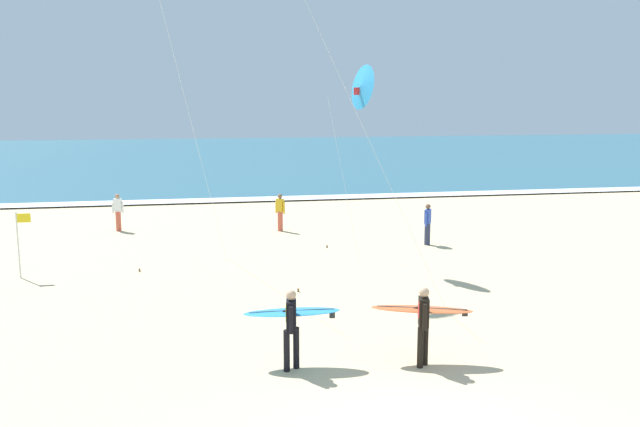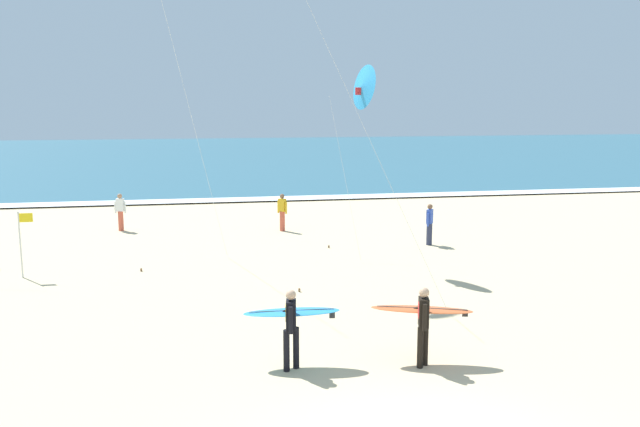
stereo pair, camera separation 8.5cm
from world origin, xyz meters
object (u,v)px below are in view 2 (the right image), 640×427
(surfer_trailing, at_px, (423,316))
(kite_delta_cobalt_high, at_px, (363,87))
(bystander_blue_top, at_px, (430,224))
(bystander_yellow_top, at_px, (282,212))
(lifeguard_flag, at_px, (22,238))
(surfer_lead, at_px, (291,318))
(bystander_white_top, at_px, (120,212))

(surfer_trailing, distance_m, kite_delta_cobalt_high, 10.09)
(bystander_blue_top, xyz_separation_m, bystander_yellow_top, (-5.20, 3.78, 0.00))
(lifeguard_flag, bearing_deg, surfer_lead, -49.56)
(lifeguard_flag, bearing_deg, bystander_blue_top, 9.22)
(kite_delta_cobalt_high, height_order, bystander_white_top, kite_delta_cobalt_high)
(bystander_blue_top, distance_m, lifeguard_flag, 14.29)
(surfer_lead, relative_size, bystander_yellow_top, 1.32)
(surfer_lead, xyz_separation_m, kite_delta_cobalt_high, (3.55, 8.48, 4.85))
(kite_delta_cobalt_high, bearing_deg, bystander_white_top, 139.55)
(surfer_lead, xyz_separation_m, bystander_white_top, (-5.13, 15.87, -0.23))
(surfer_lead, distance_m, lifeguard_flag, 11.22)
(bystander_blue_top, xyz_separation_m, lifeguard_flag, (-14.10, -2.29, 0.45))
(kite_delta_cobalt_high, bearing_deg, lifeguard_flag, 179.66)
(bystander_yellow_top, height_order, lifeguard_flag, lifeguard_flag)
(bystander_blue_top, distance_m, bystander_yellow_top, 6.42)
(kite_delta_cobalt_high, xyz_separation_m, bystander_white_top, (-8.68, 7.40, -5.09))
(surfer_trailing, bearing_deg, bystander_yellow_top, 94.25)
(kite_delta_cobalt_high, bearing_deg, surfer_trailing, -95.32)
(lifeguard_flag, bearing_deg, bystander_yellow_top, 34.28)
(lifeguard_flag, bearing_deg, surfer_trailing, -41.53)
(surfer_trailing, height_order, bystander_yellow_top, surfer_trailing)
(surfer_lead, relative_size, lifeguard_flag, 1.00)
(kite_delta_cobalt_high, relative_size, bystander_white_top, 4.19)
(surfer_lead, height_order, bystander_blue_top, surfer_lead)
(bystander_yellow_top, relative_size, lifeguard_flag, 0.76)
(bystander_yellow_top, xyz_separation_m, lifeguard_flag, (-8.90, -6.07, 0.45))
(bystander_white_top, distance_m, bystander_yellow_top, 6.86)
(bystander_blue_top, bearing_deg, surfer_lead, -122.20)
(bystander_yellow_top, bearing_deg, lifeguard_flag, -145.72)
(surfer_lead, xyz_separation_m, bystander_blue_top, (6.82, 10.83, -0.23))
(surfer_trailing, distance_m, lifeguard_flag, 13.37)
(surfer_trailing, xyz_separation_m, bystander_blue_top, (4.09, 11.15, -0.23))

